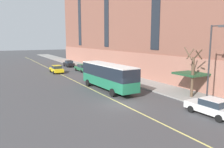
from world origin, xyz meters
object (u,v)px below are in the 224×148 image
Objects in this scene: city_bus at (108,75)px; parked_car_black_4 at (69,64)px; street_tree_mid_block at (193,72)px; parked_car_red_1 at (107,75)px; parked_car_white_2 at (212,107)px; parked_car_green_5 at (82,68)px; fire_hydrant at (101,72)px; taxi_cab at (57,69)px; street_lamp at (211,58)px.

city_bus is 27.82m from parked_car_black_4.
parked_car_red_1 is at bearing 101.23° from street_tree_mid_block.
parked_car_black_4 is 35.97m from street_tree_mid_block.
parked_car_white_2 is (3.45, -13.22, -1.27)m from city_bus.
fire_hydrant is (1.70, -5.57, -0.29)m from parked_car_green_5.
city_bus is at bearing 129.04° from street_tree_mid_block.
city_bus is 18.56m from parked_car_green_5.
taxi_cab is at bearing 95.94° from city_bus.
parked_car_green_5 is at bearing 90.69° from parked_car_red_1.
parked_car_red_1 is at bearing -89.78° from parked_car_black_4.
street_tree_mid_block is (3.12, -35.76, 2.28)m from parked_car_black_4.
street_lamp is (1.82, 1.72, 4.15)m from parked_car_white_2.
parked_car_red_1 is 15.76m from street_tree_mid_block.
street_lamp reaches higher than parked_car_black_4.
parked_car_green_5 is (0.02, 31.41, 0.00)m from parked_car_white_2.
parked_car_green_5 is 0.61× the size of street_lamp.
street_tree_mid_block is 8.02× the size of fire_hydrant.
street_lamp is (5.27, -11.50, 2.89)m from city_bus.
street_lamp reaches higher than city_bus.
parked_car_green_5 and taxi_cab have the same top height.
parked_car_black_4 is 0.56× the size of street_lamp.
parked_car_red_1 is at bearing -89.31° from parked_car_green_5.
parked_car_black_4 is at bearing 96.27° from fire_hydrant.
city_bus is at bearing 104.64° from parked_car_white_2.
taxi_cab is 28.35m from street_tree_mid_block.
taxi_cab is at bearing 174.40° from parked_car_green_5.
street_tree_mid_block is at bearing 57.59° from parked_car_white_2.
parked_car_black_4 is at bearing 90.22° from parked_car_red_1.
parked_car_green_5 is 6.74× the size of fire_hydrant.
parked_car_black_4 is (3.53, 27.57, -1.27)m from city_bus.
parked_car_black_4 is 39.33m from street_lamp.
parked_car_white_2 is 1.04× the size of parked_car_black_4.
taxi_cab is (-1.95, 18.72, -1.27)m from city_bus.
street_lamp is at bearing -112.57° from street_tree_mid_block.
taxi_cab is 31.35m from street_lamp.
fire_hydrant is at bearing 86.20° from parked_car_white_2.
city_bus reaches higher than parked_car_white_2.
city_bus is 1.36× the size of street_lamp.
parked_car_red_1 is 12.88m from taxi_cab.
parked_car_green_5 is at bearing 106.93° from fire_hydrant.
street_tree_mid_block reaches higher than parked_car_red_1.
fire_hydrant is at bearing -83.73° from parked_car_black_4.
parked_car_red_1 is at bearing -105.84° from fire_hydrant.
street_tree_mid_block is at bearing -83.15° from parked_car_green_5.
street_lamp is 11.05× the size of fire_hydrant.
parked_car_green_5 is 0.84× the size of street_tree_mid_block.
parked_car_white_2 is at bearing -90.10° from parked_car_black_4.
parked_car_red_1 and taxi_cab have the same top height.
taxi_cab is (-5.56, 11.62, -0.00)m from parked_car_red_1.
taxi_cab is 9.38m from fire_hydrant.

